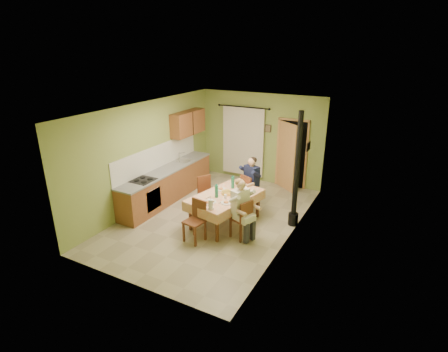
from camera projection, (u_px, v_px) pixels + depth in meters
The scene contains 17 objects.
floor at pixel (214, 218), 8.93m from camera, with size 4.00×6.00×0.01m, color tan.
room_shell at pixel (213, 149), 8.29m from camera, with size 4.04×6.04×2.82m.
kitchen_run at pixel (168, 183), 9.84m from camera, with size 0.64×3.64×1.56m.
upper_cabinets at pixel (188, 123), 10.45m from camera, with size 0.35×1.40×0.70m, color brown.
curtain at pixel (243, 141), 11.12m from camera, with size 1.70×0.07×2.22m.
doorway at pixel (289, 155), 10.48m from camera, with size 0.96×0.54×2.15m.
dining_table at pixel (225, 209), 8.53m from camera, with size 1.47×2.04×0.76m.
tableware at pixel (223, 194), 8.28m from camera, with size 0.73×1.66×0.33m.
chair_far at pixel (250, 198), 9.39m from camera, with size 0.52×0.52×0.95m.
chair_near at pixel (195, 229), 7.79m from camera, with size 0.46×0.46×0.96m.
chair_right at pixel (241, 226), 7.91m from camera, with size 0.50×0.50×0.94m.
chair_left at pixel (207, 201), 9.20m from camera, with size 0.53×0.53×0.95m.
man_far at pixel (251, 177), 9.19m from camera, with size 0.65×0.60×1.39m.
man_right at pixel (241, 202), 7.71m from camera, with size 0.59×0.65×1.39m.
stove_flue at pixel (296, 186), 8.23m from camera, with size 0.24×0.24×2.80m.
picture_back at pixel (268, 128), 10.66m from camera, with size 0.19×0.03×0.23m, color black.
picture_right at pixel (308, 146), 8.41m from camera, with size 0.03×0.31×0.21m, color brown.
Camera 1 is at (3.98, -6.92, 4.15)m, focal length 28.00 mm.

